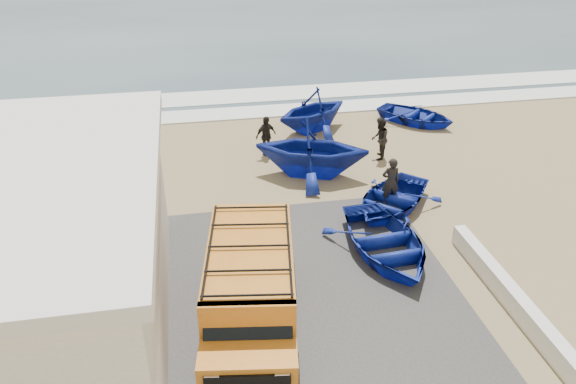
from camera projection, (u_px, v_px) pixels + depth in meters
ground at (293, 259)px, 16.01m from camera, size 160.00×160.00×0.00m
slab at (230, 312)px, 13.95m from camera, size 12.00×10.00×0.05m
surf_line at (245, 113)px, 26.38m from camera, size 180.00×1.60×0.06m
surf_wash at (239, 96)px, 28.54m from camera, size 180.00×2.20×0.04m
parapet at (511, 297)px, 14.09m from camera, size 0.35×6.00×0.55m
van at (250, 287)px, 12.98m from camera, size 2.72×5.33×2.18m
boat_near_left at (385, 242)px, 16.00m from camera, size 3.24×4.33×0.85m
boat_near_right at (391, 199)px, 18.31m from camera, size 4.47×4.47×0.76m
boat_mid_left at (312, 148)px, 20.20m from camera, size 5.03×4.69×2.16m
boat_far_left at (313, 110)px, 24.08m from camera, size 4.65×4.46×1.89m
boat_far_right at (416, 115)px, 25.14m from camera, size 4.23×4.29×0.73m
fisherman_front at (391, 182)px, 18.40m from camera, size 0.62×0.42×1.68m
fisherman_middle at (380, 139)px, 21.59m from camera, size 0.90×0.99×1.65m
fisherman_back at (266, 136)px, 21.96m from camera, size 1.00×0.76×1.58m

